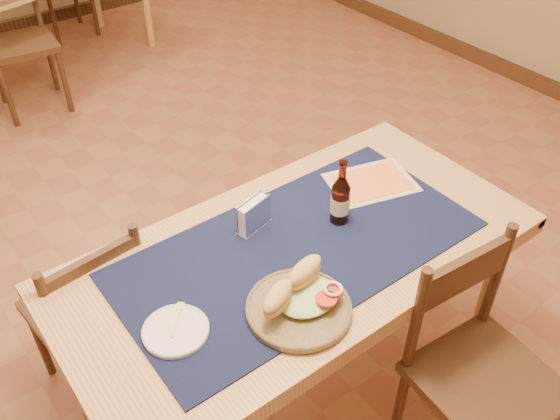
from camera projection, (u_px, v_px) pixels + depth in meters
main_table at (298, 266)px, 2.00m from camera, size 1.60×0.80×0.75m
placemat at (298, 248)px, 1.95m from camera, size 1.20×0.60×0.01m
baseboard at (194, 263)px, 2.89m from camera, size 6.00×7.00×0.10m
chair_main_far at (91, 310)px, 2.16m from camera, size 0.42×0.42×0.83m
chair_main_near at (478, 369)px, 1.92m from camera, size 0.45×0.45×0.90m
chair_back_near at (18, 39)px, 3.88m from camera, size 0.47×0.47×0.93m
sandwich_plate at (300, 300)px, 1.73m from camera, size 0.31×0.31×0.12m
side_plate at (176, 330)px, 1.67m from camera, size 0.19×0.19×0.02m
fork at (177, 317)px, 1.70m from camera, size 0.10×0.11×0.00m
beer_bottle at (340, 200)px, 2.00m from camera, size 0.07×0.07×0.25m
napkin_holder at (254, 215)px, 1.99m from camera, size 0.14×0.08×0.12m
menu_card at (371, 182)px, 2.22m from camera, size 0.36×0.31×0.01m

